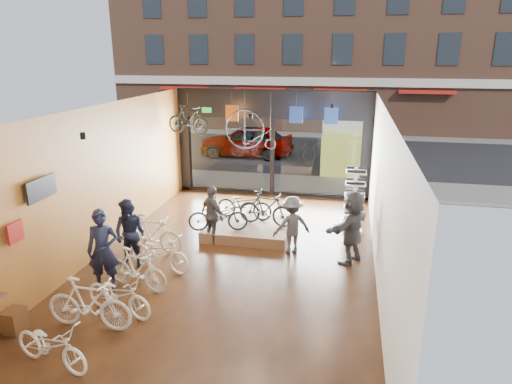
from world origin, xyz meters
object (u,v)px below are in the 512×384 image
(customer_1, at_px, (130,234))
(hung_bike, at_px, (188,120))
(street_car, at_px, (247,141))
(floor_bike_4, at_px, (159,253))
(penny_farthing, at_px, (253,131))
(display_bike_mid, at_px, (266,209))
(display_bike_right, at_px, (244,204))
(floor_bike_0, at_px, (51,345))
(customer_2, at_px, (212,215))
(display_bike_left, at_px, (218,216))
(display_platform, at_px, (248,230))
(floor_bike_5, at_px, (152,234))
(sunglasses_rack, at_px, (354,201))
(customer_3, at_px, (292,225))
(customer_5, at_px, (352,227))
(customer_0, at_px, (103,250))
(floor_bike_1, at_px, (89,304))
(floor_bike_2, at_px, (119,294))
(floor_bike_3, at_px, (137,269))

(customer_1, distance_m, hung_bike, 5.27)
(street_car, bearing_deg, floor_bike_4, 3.23)
(penny_farthing, height_order, hung_bike, hung_bike)
(street_car, xyz_separation_m, customer_1, (-0.03, -12.64, 0.07))
(display_bike_mid, height_order, display_bike_right, display_bike_mid)
(hung_bike, bearing_deg, floor_bike_0, -160.58)
(street_car, distance_m, customer_2, 10.96)
(customer_2, bearing_deg, display_bike_left, -77.28)
(floor_bike_0, xyz_separation_m, display_platform, (1.95, 6.28, -0.26))
(floor_bike_4, height_order, display_bike_mid, display_bike_mid)
(floor_bike_5, xyz_separation_m, sunglasses_rack, (5.15, 2.42, 0.47))
(display_platform, relative_size, customer_1, 1.40)
(floor_bike_0, height_order, customer_2, customer_2)
(customer_3, distance_m, sunglasses_rack, 2.35)
(floor_bike_0, height_order, penny_farthing, penny_farthing)
(customer_3, xyz_separation_m, customer_5, (1.52, -0.23, 0.15))
(street_car, bearing_deg, customer_1, -0.12)
(display_bike_left, xyz_separation_m, customer_0, (-1.69, -3.13, 0.20))
(floor_bike_1, bearing_deg, floor_bike_0, 178.93)
(floor_bike_4, relative_size, customer_3, 1.12)
(display_bike_right, bearing_deg, customer_5, -112.47)
(floor_bike_2, bearing_deg, display_bike_right, 0.01)
(floor_bike_3, bearing_deg, hung_bike, 20.96)
(street_car, height_order, customer_0, customer_0)
(floor_bike_4, xyz_separation_m, display_bike_left, (0.88, 2.02, 0.28))
(floor_bike_3, height_order, floor_bike_5, floor_bike_5)
(street_car, distance_m, floor_bike_4, 12.70)
(floor_bike_0, distance_m, customer_3, 6.28)
(display_platform, xyz_separation_m, display_bike_left, (-0.72, -0.57, 0.58))
(floor_bike_1, height_order, display_platform, floor_bike_1)
(hung_bike, bearing_deg, customer_1, -162.39)
(display_bike_left, relative_size, customer_3, 1.07)
(floor_bike_1, bearing_deg, customer_0, 18.12)
(floor_bike_1, relative_size, floor_bike_3, 1.09)
(floor_bike_1, distance_m, customer_0, 1.57)
(customer_1, relative_size, customer_3, 1.11)
(customer_5, bearing_deg, customer_0, -35.01)
(floor_bike_4, relative_size, display_bike_left, 1.05)
(customer_1, relative_size, hung_bike, 1.09)
(floor_bike_4, height_order, sunglasses_rack, sunglasses_rack)
(floor_bike_1, relative_size, display_platform, 0.72)
(display_bike_right, bearing_deg, customer_2, 161.09)
(display_platform, bearing_deg, display_bike_mid, 11.89)
(customer_0, height_order, customer_1, customer_0)
(floor_bike_1, xyz_separation_m, floor_bike_3, (0.21, 1.59, -0.05))
(floor_bike_4, bearing_deg, customer_5, -58.25)
(floor_bike_1, relative_size, floor_bike_5, 1.01)
(display_bike_left, bearing_deg, hung_bike, 17.96)
(floor_bike_2, bearing_deg, floor_bike_0, -174.84)
(display_bike_right, height_order, hung_bike, hung_bike)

